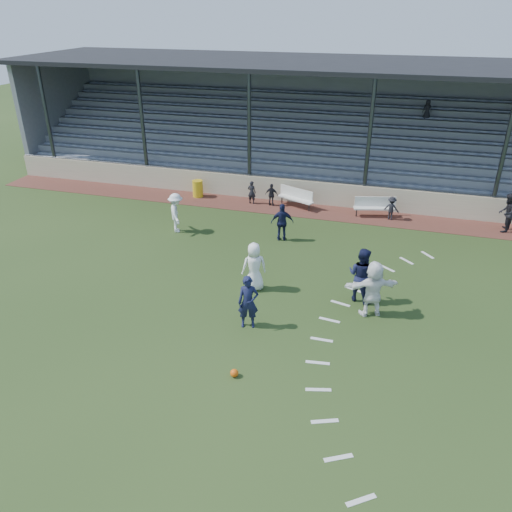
# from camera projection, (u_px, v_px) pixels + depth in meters

# --- Properties ---
(ground) EXTENTS (90.00, 90.00, 0.00)m
(ground) POSITION_uv_depth(u_px,v_px,m) (235.00, 325.00, 16.21)
(ground) COLOR #273B18
(ground) RESTS_ON ground
(cinder_track) EXTENTS (34.00, 2.00, 0.02)m
(cinder_track) POSITION_uv_depth(u_px,v_px,m) (300.00, 210.00, 25.19)
(cinder_track) COLOR #542921
(cinder_track) RESTS_ON ground
(retaining_wall) EXTENTS (34.00, 0.18, 1.20)m
(retaining_wall) POSITION_uv_depth(u_px,v_px,m) (304.00, 192.00, 25.82)
(retaining_wall) COLOR beige
(retaining_wall) RESTS_ON ground
(bench_left) EXTENTS (1.99, 1.23, 0.95)m
(bench_left) POSITION_uv_depth(u_px,v_px,m) (296.00, 196.00, 25.33)
(bench_left) COLOR silver
(bench_left) RESTS_ON cinder_track
(bench_right) EXTENTS (2.04, 0.94, 0.95)m
(bench_right) POSITION_uv_depth(u_px,v_px,m) (375.00, 205.00, 24.21)
(bench_right) COLOR silver
(bench_right) RESTS_ON cinder_track
(trash_bin) EXTENTS (0.56, 0.56, 0.89)m
(trash_bin) POSITION_uv_depth(u_px,v_px,m) (198.00, 189.00, 26.68)
(trash_bin) COLOR gold
(trash_bin) RESTS_ON cinder_track
(football) EXTENTS (0.23, 0.23, 0.23)m
(football) POSITION_uv_depth(u_px,v_px,m) (234.00, 373.00, 13.94)
(football) COLOR #EC590D
(football) RESTS_ON ground
(player_white_lead) EXTENTS (1.06, 0.93, 1.82)m
(player_white_lead) POSITION_uv_depth(u_px,v_px,m) (254.00, 267.00, 17.86)
(player_white_lead) COLOR white
(player_white_lead) RESTS_ON ground
(player_navy_lead) EXTENTS (0.75, 0.60, 1.80)m
(player_navy_lead) POSITION_uv_depth(u_px,v_px,m) (248.00, 302.00, 15.77)
(player_navy_lead) COLOR #15193B
(player_navy_lead) RESTS_ON ground
(player_navy_mid) EXTENTS (1.19, 1.07, 2.00)m
(player_navy_mid) POSITION_uv_depth(u_px,v_px,m) (361.00, 275.00, 17.14)
(player_navy_mid) COLOR #15193B
(player_navy_mid) RESTS_ON ground
(player_white_wing) EXTENTS (1.13, 1.34, 1.80)m
(player_white_wing) POSITION_uv_depth(u_px,v_px,m) (176.00, 213.00, 22.45)
(player_white_wing) COLOR white
(player_white_wing) RESTS_ON ground
(player_navy_wing) EXTENTS (1.06, 0.66, 1.68)m
(player_navy_wing) POSITION_uv_depth(u_px,v_px,m) (282.00, 222.00, 21.65)
(player_navy_wing) COLOR #15193B
(player_navy_wing) RESTS_ON ground
(player_white_back) EXTENTS (1.90, 1.24, 1.96)m
(player_white_back) POSITION_uv_depth(u_px,v_px,m) (373.00, 289.00, 16.35)
(player_white_back) COLOR white
(player_white_back) RESTS_ON ground
(official) EXTENTS (0.91, 1.03, 1.78)m
(official) POSITION_uv_depth(u_px,v_px,m) (507.00, 213.00, 22.43)
(official) COLOR black
(official) RESTS_ON cinder_track
(sub_left_near) EXTENTS (0.46, 0.32, 1.21)m
(sub_left_near) POSITION_uv_depth(u_px,v_px,m) (252.00, 192.00, 25.69)
(sub_left_near) COLOR black
(sub_left_near) RESTS_ON cinder_track
(sub_left_far) EXTENTS (0.68, 0.30, 1.15)m
(sub_left_far) POSITION_uv_depth(u_px,v_px,m) (272.00, 195.00, 25.44)
(sub_left_far) COLOR black
(sub_left_far) RESTS_ON cinder_track
(sub_right) EXTENTS (0.80, 0.56, 1.13)m
(sub_right) POSITION_uv_depth(u_px,v_px,m) (391.00, 208.00, 23.80)
(sub_right) COLOR black
(sub_right) RESTS_ON cinder_track
(grandstand) EXTENTS (34.60, 9.00, 6.61)m
(grandstand) POSITION_uv_depth(u_px,v_px,m) (321.00, 140.00, 29.12)
(grandstand) COLOR gray
(grandstand) RESTS_ON ground
(penalty_arc) EXTENTS (3.89, 14.63, 0.01)m
(penalty_arc) POSITION_uv_depth(u_px,v_px,m) (363.00, 347.00, 15.19)
(penalty_arc) COLOR silver
(penalty_arc) RESTS_ON ground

